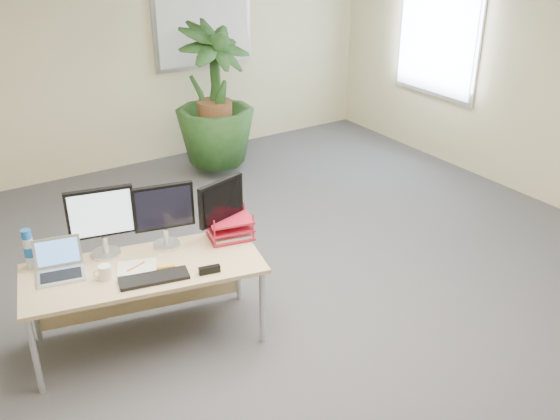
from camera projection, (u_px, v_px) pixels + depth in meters
floor at (306, 335)px, 4.64m from camera, size 8.00×8.00×0.00m
back_wall at (108, 56)px, 7.08m from camera, size 7.00×0.04×2.70m
whiteboard at (203, 28)px, 7.55m from camera, size 1.30×0.04×0.95m
window at (438, 31)px, 7.39m from camera, size 0.04×1.30×1.55m
desk at (143, 277)px, 4.45m from camera, size 1.74×1.02×0.63m
floor_plant at (215, 113)px, 7.14m from camera, size 1.10×1.10×1.50m
monitor_left at (101, 218)px, 4.34m from camera, size 0.46×0.21×0.52m
monitor_right at (164, 212)px, 4.47m from camera, size 0.43×0.20×0.49m
monitor_dark at (221, 205)px, 4.59m from camera, size 0.41×0.19×0.47m
laptop at (59, 265)px, 4.23m from camera, size 0.36×0.33×0.23m
keyboard at (154, 278)px, 4.17m from camera, size 0.48×0.25×0.03m
coffee_mug at (105, 272)px, 4.17m from camera, size 0.13×0.09×0.10m
spiral_notebook at (137, 267)px, 4.30m from camera, size 0.32×0.28×0.01m
orange_pen at (136, 266)px, 4.30m from camera, size 0.14×0.06×0.01m
yellow_highlighter at (166, 267)px, 4.30m from camera, size 0.13×0.05×0.02m
water_bottle at (29, 250)px, 4.26m from camera, size 0.07×0.07×0.29m
letter_tray at (230, 229)px, 4.67m from camera, size 0.37×0.31×0.15m
stapler at (209, 270)px, 4.24m from camera, size 0.15×0.07×0.05m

